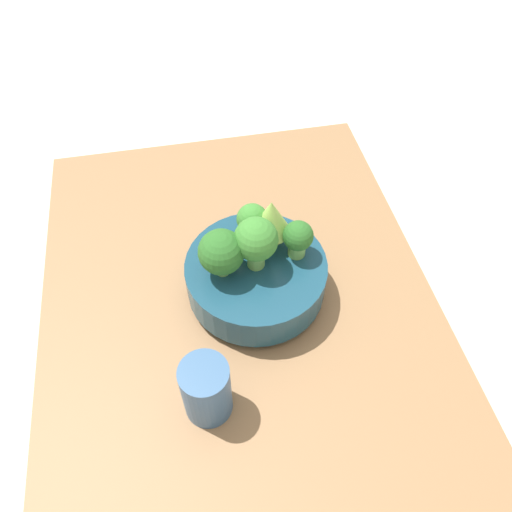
# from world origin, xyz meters

# --- Properties ---
(ground_plane) EXTENTS (6.00, 6.00, 0.00)m
(ground_plane) POSITION_xyz_m (0.00, 0.00, 0.00)
(ground_plane) COLOR beige
(table) EXTENTS (0.81, 0.62, 0.04)m
(table) POSITION_xyz_m (0.00, 0.00, 0.02)
(table) COLOR olive
(table) RESTS_ON ground_plane
(bowl) EXTENTS (0.22, 0.22, 0.07)m
(bowl) POSITION_xyz_m (-0.01, 0.03, 0.09)
(bowl) COLOR navy
(bowl) RESTS_ON table
(broccoli_floret_center) EXTENTS (0.06, 0.06, 0.09)m
(broccoli_floret_center) POSITION_xyz_m (-0.01, 0.03, 0.17)
(broccoli_floret_center) COLOR #6BA34C
(broccoli_floret_center) RESTS_ON bowl
(broccoli_floret_back) EXTENTS (0.05, 0.05, 0.06)m
(broccoli_floret_back) POSITION_xyz_m (-0.02, 0.09, 0.15)
(broccoli_floret_back) COLOR #6BA34C
(broccoli_floret_back) RESTS_ON bowl
(broccoli_floret_front) EXTENTS (0.07, 0.07, 0.08)m
(broccoli_floret_front) POSITION_xyz_m (-0.01, -0.02, 0.16)
(broccoli_floret_front) COLOR #6BA34C
(broccoli_floret_front) RESTS_ON bowl
(broccoli_floret_left) EXTENTS (0.05, 0.05, 0.07)m
(broccoli_floret_left) POSITION_xyz_m (-0.06, 0.03, 0.16)
(broccoli_floret_left) COLOR #6BA34C
(broccoli_floret_left) RESTS_ON bowl
(romanesco_piece_far) EXTENTS (0.06, 0.06, 0.09)m
(romanesco_piece_far) POSITION_xyz_m (-0.05, 0.06, 0.17)
(romanesco_piece_far) COLOR #6BA34C
(romanesco_piece_far) RESTS_ON bowl
(cup) EXTENTS (0.06, 0.06, 0.10)m
(cup) POSITION_xyz_m (0.16, -0.07, 0.10)
(cup) COLOR #33567F
(cup) RESTS_ON table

